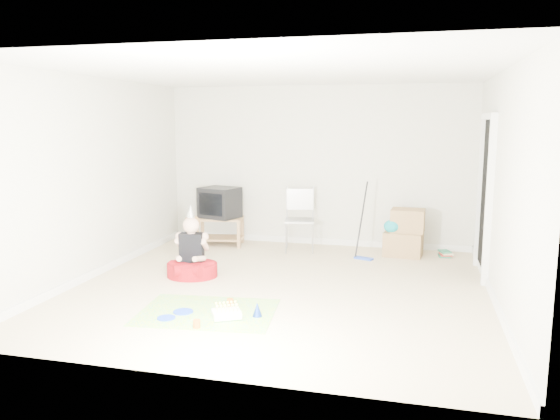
% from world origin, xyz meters
% --- Properties ---
extents(ground, '(5.00, 5.00, 0.00)m').
position_xyz_m(ground, '(0.00, 0.00, 0.00)').
color(ground, beige).
rests_on(ground, ground).
extents(doorway_recess, '(0.02, 0.90, 2.05)m').
position_xyz_m(doorway_recess, '(2.48, 1.20, 1.02)').
color(doorway_recess, black).
rests_on(doorway_recess, ground).
extents(tv_stand, '(0.81, 0.58, 0.46)m').
position_xyz_m(tv_stand, '(-1.52, 2.02, 0.27)').
color(tv_stand, olive).
rests_on(tv_stand, ground).
extents(crt_tv, '(0.70, 0.63, 0.50)m').
position_xyz_m(crt_tv, '(-1.52, 2.02, 0.71)').
color(crt_tv, black).
rests_on(crt_tv, tv_stand).
extents(folding_chair, '(0.53, 0.51, 1.01)m').
position_xyz_m(folding_chair, '(-0.17, 1.94, 0.49)').
color(folding_chair, '#98999D').
rests_on(folding_chair, ground).
extents(cardboard_boxes, '(0.62, 0.49, 0.72)m').
position_xyz_m(cardboard_boxes, '(1.44, 2.02, 0.34)').
color(cardboard_boxes, '#9C774B').
rests_on(cardboard_boxes, ground).
extents(floor_mop, '(0.30, 0.36, 1.13)m').
position_xyz_m(floor_mop, '(0.87, 1.64, 0.26)').
color(floor_mop, blue).
rests_on(floor_mop, ground).
extents(book_pile, '(0.21, 0.24, 0.10)m').
position_xyz_m(book_pile, '(2.06, 2.11, 0.05)').
color(book_pile, '#277552').
rests_on(book_pile, ground).
extents(seated_woman, '(0.76, 0.76, 0.96)m').
position_xyz_m(seated_woman, '(-1.24, 0.17, 0.21)').
color(seated_woman, maroon).
rests_on(seated_woman, ground).
extents(party_mat, '(1.54, 1.18, 0.01)m').
position_xyz_m(party_mat, '(-0.54, -1.07, 0.00)').
color(party_mat, '#FB3585').
rests_on(party_mat, ground).
extents(birthday_cake, '(0.36, 0.34, 0.14)m').
position_xyz_m(birthday_cake, '(-0.27, -1.19, 0.04)').
color(birthday_cake, white).
rests_on(birthday_cake, party_mat).
extents(blue_plate_near, '(0.24, 0.24, 0.01)m').
position_xyz_m(blue_plate_near, '(-0.78, -1.14, 0.01)').
color(blue_plate_near, blue).
rests_on(blue_plate_near, party_mat).
extents(blue_plate_far, '(0.24, 0.24, 0.01)m').
position_xyz_m(blue_plate_far, '(-0.88, -1.35, 0.01)').
color(blue_plate_far, blue).
rests_on(blue_plate_far, party_mat).
extents(orange_cup_near, '(0.09, 0.09, 0.08)m').
position_xyz_m(orange_cup_near, '(-0.36, -0.83, 0.05)').
color(orange_cup_near, '#CD5F16').
rests_on(orange_cup_near, party_mat).
extents(orange_cup_far, '(0.07, 0.07, 0.08)m').
position_xyz_m(orange_cup_far, '(-0.47, -1.52, 0.05)').
color(orange_cup_far, '#CD5F16').
rests_on(orange_cup_far, party_mat).
extents(blue_party_hat, '(0.11, 0.11, 0.15)m').
position_xyz_m(blue_party_hat, '(0.02, -1.06, 0.08)').
color(blue_party_hat, '#1739A7').
rests_on(blue_party_hat, party_mat).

